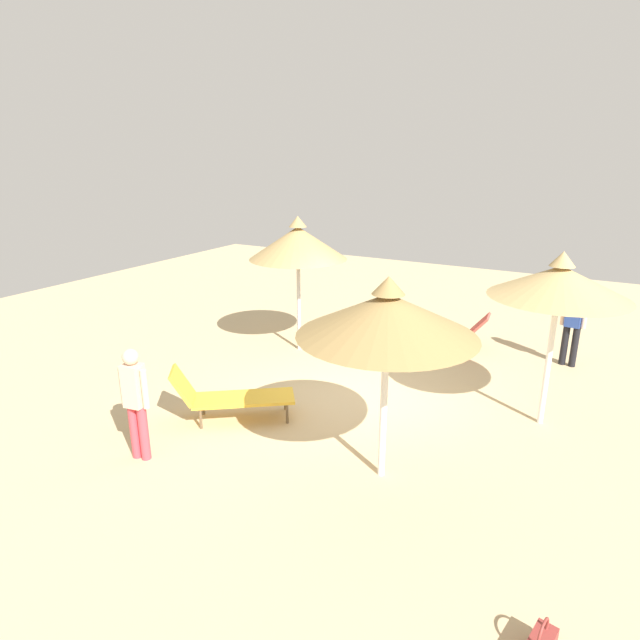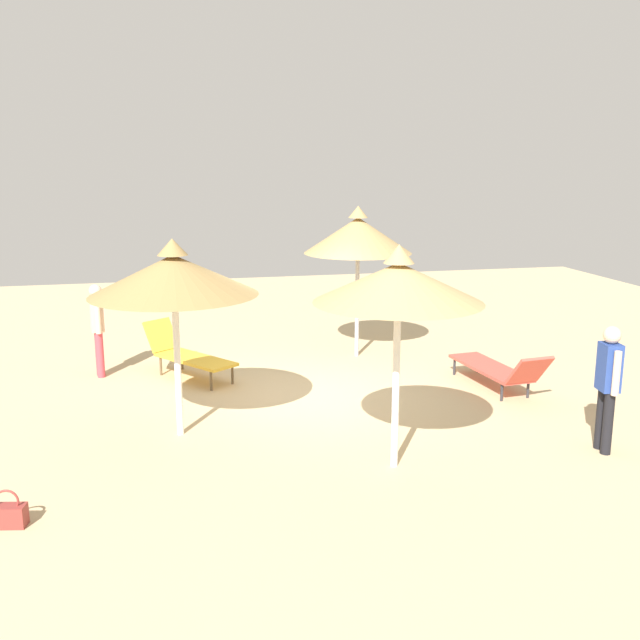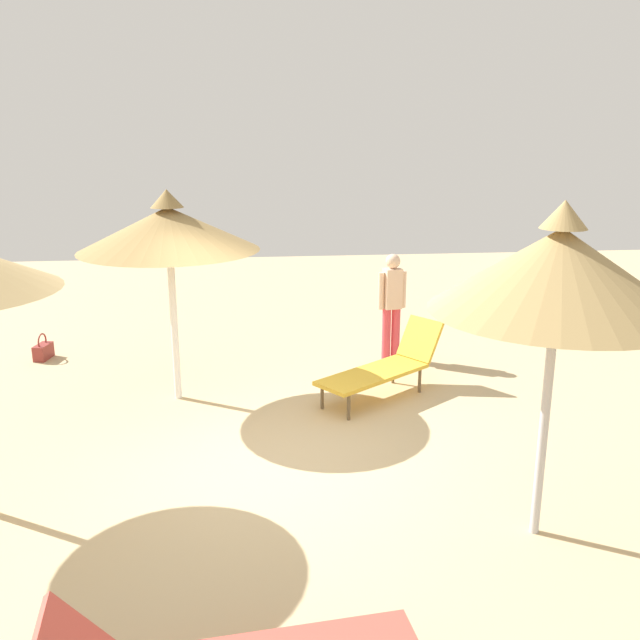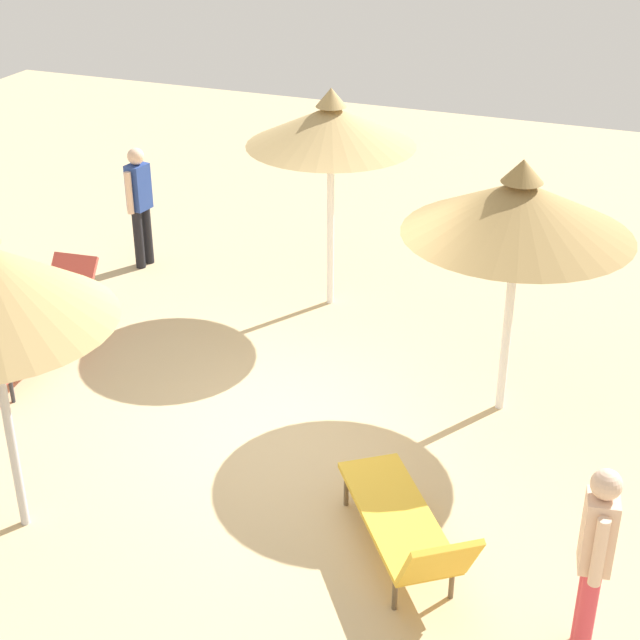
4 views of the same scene
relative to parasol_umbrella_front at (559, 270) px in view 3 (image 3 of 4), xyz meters
name	(u,v)px [view 3 (image 3 of 4)]	position (x,y,z in m)	size (l,w,h in m)	color
ground	(279,463)	(-1.59, -2.14, -2.37)	(24.00, 24.00, 0.10)	tan
parasol_umbrella_front	(559,270)	(0.00, 0.00, 0.00)	(2.02, 2.02, 2.86)	#B2B2B7
parasol_umbrella_edge	(169,229)	(-3.46, -3.36, -0.11)	(2.22, 2.22, 2.69)	white
lounge_chair_far_right	(385,365)	(-3.25, -0.67, -1.90)	(1.57, 1.85, 0.90)	gold
person_standing_near_right	(392,301)	(-4.71, -0.29, -1.40)	(0.26, 0.43, 1.62)	#D83F4C
handbag	(43,351)	(-5.27, -5.55, -2.19)	(0.39, 0.24, 0.41)	maroon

